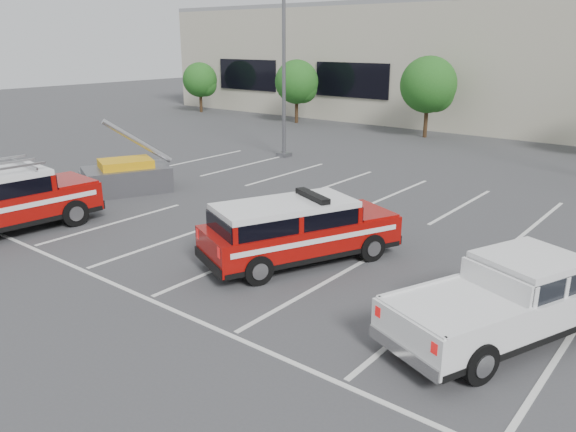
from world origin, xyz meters
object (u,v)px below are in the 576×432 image
fire_chief_suv (298,235)px  tree_left (298,83)px  tree_mid_left (430,87)px  tree_far_left (201,81)px  light_pole_left (284,51)px  white_pickup (510,306)px  utility_rig (125,177)px  convention_building (568,55)px

fire_chief_suv → tree_left: bearing=151.5°
tree_mid_left → fire_chief_suv: (6.20, -20.86, -2.28)m
tree_far_left → light_pole_left: 19.85m
tree_mid_left → white_pickup: size_ratio=0.85×
tree_far_left → tree_mid_left: size_ratio=0.82×
light_pole_left → white_pickup: light_pole_left is taller
fire_chief_suv → white_pickup: size_ratio=0.98×
tree_left → light_pole_left: 12.43m
utility_rig → tree_left: bearing=132.7°
convention_building → light_pole_left: size_ratio=5.86×
convention_building → utility_rig: size_ratio=15.37×
fire_chief_suv → tree_mid_left: bearing=130.2°
tree_far_left → utility_rig: size_ratio=1.02×
convention_building → fire_chief_suv: size_ratio=10.75×
tree_left → utility_rig: size_ratio=1.13×
tree_far_left → tree_mid_left: 20.01m
convention_building → light_pole_left: convention_building is taller
tree_left → white_pickup: 30.73m
convention_building → light_pole_left: bearing=-112.4°
light_pole_left → utility_rig: light_pole_left is taller
fire_chief_suv → tree_far_left: bearing=165.2°
convention_building → light_pole_left: (-8.18, -19.86, 0.47)m
convention_building → fire_chief_suv: convention_building is taller
fire_chief_suv → convention_building: bearing=115.8°
white_pickup → utility_rig: (-15.63, 2.05, -0.08)m
white_pickup → tree_far_left: bearing=168.1°
convention_building → tree_mid_left: size_ratio=12.38×
utility_rig → convention_building: bearing=97.8°
light_pole_left → fire_chief_suv: 14.93m
tree_far_left → convention_building: bearing=21.4°
tree_left → white_pickup: (21.98, -21.37, -2.11)m
tree_mid_left → utility_rig: bearing=-100.7°
tree_mid_left → light_pole_left: 10.73m
tree_left → light_pole_left: (6.91, -10.05, 2.41)m
utility_rig → tree_mid_left: bearing=103.8°
tree_far_left → light_pole_left: (16.91, -10.05, 2.68)m
fire_chief_suv → utility_rig: bearing=-165.2°
convention_building → tree_far_left: size_ratio=15.04×
convention_building → tree_far_left: bearing=-158.6°
convention_building → white_pickup: (6.89, -31.19, -4.06)m
tree_far_left → light_pole_left: bearing=-30.7°
tree_far_left → white_pickup: tree_far_left is taller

